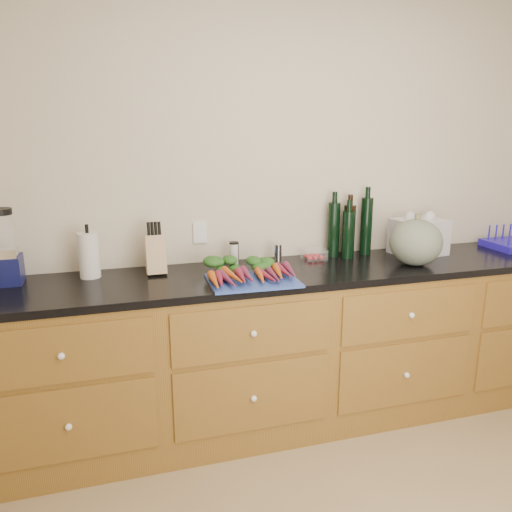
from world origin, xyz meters
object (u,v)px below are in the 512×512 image
object	(u,v)px
paper_towel	(89,255)
blender_appliance	(4,251)
cutting_board	(253,280)
carrots	(250,272)
tomato_box	(314,254)
squash	(416,242)
knife_block	(156,255)

from	to	relation	value
paper_towel	blender_appliance	bearing A→B (deg)	-179.71
cutting_board	carrots	size ratio (longest dim) A/B	0.99
paper_towel	tomato_box	bearing A→B (deg)	0.44
blender_appliance	squash	bearing A→B (deg)	-6.82
paper_towel	knife_block	world-z (taller)	paper_towel
cutting_board	squash	world-z (taller)	squash
paper_towel	knife_block	distance (m)	0.35
cutting_board	paper_towel	bearing A→B (deg)	158.45
blender_appliance	paper_towel	size ratio (longest dim) A/B	1.60
cutting_board	knife_block	world-z (taller)	knife_block
squash	paper_towel	world-z (taller)	squash
squash	cutting_board	bearing A→B (deg)	-176.91
carrots	paper_towel	bearing A→B (deg)	161.21
cutting_board	blender_appliance	distance (m)	1.27
knife_block	tomato_box	size ratio (longest dim) A/B	1.54
tomato_box	knife_block	bearing A→B (deg)	-178.18
blender_appliance	tomato_box	size ratio (longest dim) A/B	2.84
carrots	squash	distance (m)	1.00
cutting_board	blender_appliance	size ratio (longest dim) A/B	1.17
cutting_board	blender_appliance	bearing A→B (deg)	165.35
paper_towel	tomato_box	xyz separation A→B (m)	(1.29, 0.01, -0.09)
carrots	knife_block	world-z (taller)	knife_block
knife_block	blender_appliance	bearing A→B (deg)	178.63
carrots	knife_block	distance (m)	0.54
blender_appliance	carrots	bearing A→B (deg)	-12.68
carrots	paper_towel	world-z (taller)	paper_towel
squash	blender_appliance	bearing A→B (deg)	173.18
tomato_box	cutting_board	bearing A→B (deg)	-145.51
carrots	blender_appliance	xyz separation A→B (m)	(-1.22, 0.27, 0.13)
carrots	blender_appliance	bearing A→B (deg)	167.32
cutting_board	blender_appliance	world-z (taller)	blender_appliance
squash	paper_towel	xyz separation A→B (m)	(-1.80, 0.27, -0.01)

